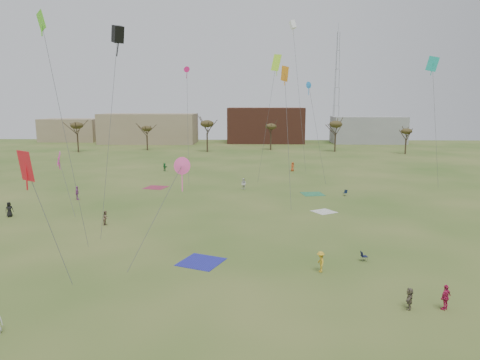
{
  "coord_description": "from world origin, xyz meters",
  "views": [
    {
      "loc": [
        1.68,
        -33.81,
        13.61
      ],
      "look_at": [
        0.0,
        12.0,
        5.5
      ],
      "focal_mm": 32.67,
      "sensor_mm": 36.0,
      "label": 1
    }
  ],
  "objects_px": {
    "radio_tower": "(336,87)",
    "spectator_fore_a": "(446,297)",
    "camp_chair_center": "(364,258)",
    "camp_chair_right": "(345,194)"
  },
  "relations": [
    {
      "from": "camp_chair_center",
      "to": "radio_tower",
      "type": "height_order",
      "value": "radio_tower"
    },
    {
      "from": "spectator_fore_a",
      "to": "camp_chair_right",
      "type": "distance_m",
      "value": 36.39
    },
    {
      "from": "spectator_fore_a",
      "to": "camp_chair_center",
      "type": "height_order",
      "value": "spectator_fore_a"
    },
    {
      "from": "spectator_fore_a",
      "to": "radio_tower",
      "type": "bearing_deg",
      "value": -133.09
    },
    {
      "from": "spectator_fore_a",
      "to": "camp_chair_center",
      "type": "xyz_separation_m",
      "value": [
        -3.2,
        8.98,
        -0.62
      ]
    },
    {
      "from": "camp_chair_right",
      "to": "radio_tower",
      "type": "height_order",
      "value": "radio_tower"
    },
    {
      "from": "spectator_fore_a",
      "to": "camp_chair_center",
      "type": "relative_size",
      "value": 2.01
    },
    {
      "from": "camp_chair_center",
      "to": "spectator_fore_a",
      "type": "bearing_deg",
      "value": -168.24
    },
    {
      "from": "camp_chair_center",
      "to": "camp_chair_right",
      "type": "distance_m",
      "value": 27.67
    },
    {
      "from": "radio_tower",
      "to": "spectator_fore_a",
      "type": "bearing_deg",
      "value": -96.8
    }
  ]
}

